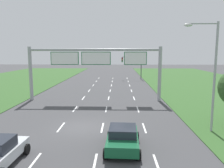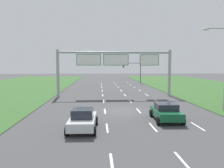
{
  "view_description": "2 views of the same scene",
  "coord_description": "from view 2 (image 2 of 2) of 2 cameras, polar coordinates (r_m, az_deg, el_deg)",
  "views": [
    {
      "loc": [
        3.06,
        -17.53,
        6.19
      ],
      "look_at": [
        2.3,
        8.88,
        2.42
      ],
      "focal_mm": 35.0,
      "sensor_mm": 36.0,
      "label": 1
    },
    {
      "loc": [
        -2.34,
        -22.07,
        4.71
      ],
      "look_at": [
        -0.53,
        8.17,
        2.09
      ],
      "focal_mm": 35.0,
      "sensor_mm": 36.0,
      "label": 2
    }
  ],
  "objects": [
    {
      "name": "traffic_light_mast",
      "position": [
        57.0,
        5.56,
        4.06
      ],
      "size": [
        4.76,
        0.49,
        5.6
      ],
      "color": "#47494F",
      "rests_on": "ground_plane"
    },
    {
      "name": "street_lamp",
      "position": [
        24.71,
        26.83,
        5.26
      ],
      "size": [
        2.61,
        0.32,
        8.5
      ],
      "color": "#9EA0A5",
      "rests_on": "ground_plane"
    },
    {
      "name": "lane_dashes_slip",
      "position": [
        32.33,
        10.21,
        -3.51
      ],
      "size": [
        0.14,
        56.4,
        0.01
      ],
      "color": "white",
      "rests_on": "ground_plane"
    },
    {
      "name": "sign_gantry",
      "position": [
        32.73,
        0.79,
        5.39
      ],
      "size": [
        17.24,
        0.44,
        7.0
      ],
      "color": "#9EA0A5",
      "rests_on": "ground_plane"
    },
    {
      "name": "lane_dashes_inner_left",
      "position": [
        31.43,
        -2.32,
        -3.68
      ],
      "size": [
        0.14,
        56.4,
        0.01
      ],
      "color": "white",
      "rests_on": "ground_plane"
    },
    {
      "name": "ground_plane",
      "position": [
        22.69,
        2.59,
        -7.05
      ],
      "size": [
        200.0,
        200.0,
        0.0
      ],
      "primitive_type": "plane",
      "color": "#424244"
    },
    {
      "name": "lane_dashes_inner_right",
      "position": [
        31.69,
        4.03,
        -3.61
      ],
      "size": [
        0.14,
        56.4,
        0.01
      ],
      "color": "white",
      "rests_on": "ground_plane"
    },
    {
      "name": "car_near_red",
      "position": [
        16.25,
        -7.65,
        -9.17
      ],
      "size": [
        2.18,
        4.0,
        1.56
      ],
      "rotation": [
        0.0,
        0.0,
        -0.03
      ],
      "color": "silver",
      "rests_on": "ground_plane"
    },
    {
      "name": "car_lead_silver",
      "position": [
        19.3,
        13.94,
        -7.02
      ],
      "size": [
        2.36,
        4.04,
        1.47
      ],
      "rotation": [
        0.0,
        0.0,
        -0.04
      ],
      "color": "#145633",
      "rests_on": "ground_plane"
    }
  ]
}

